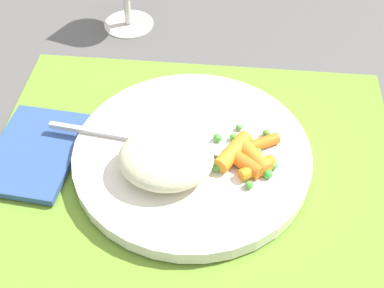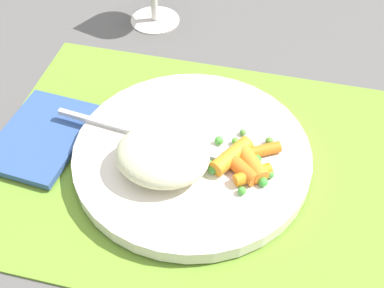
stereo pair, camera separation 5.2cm
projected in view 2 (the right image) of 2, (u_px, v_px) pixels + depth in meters
ground_plane at (192, 164)px, 0.58m from camera, size 2.40×2.40×0.00m
placemat at (192, 162)px, 0.58m from camera, size 0.45×0.35×0.01m
plate at (192, 155)px, 0.57m from camera, size 0.26×0.26×0.02m
rice_mound at (162, 155)px, 0.53m from camera, size 0.10×0.08×0.04m
carrot_portion at (245, 162)px, 0.54m from camera, size 0.07×0.07×0.02m
pea_scatter at (239, 161)px, 0.55m from camera, size 0.09×0.09×0.01m
fork at (154, 138)px, 0.57m from camera, size 0.20×0.04×0.01m
napkin at (42, 136)px, 0.60m from camera, size 0.10×0.14×0.01m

